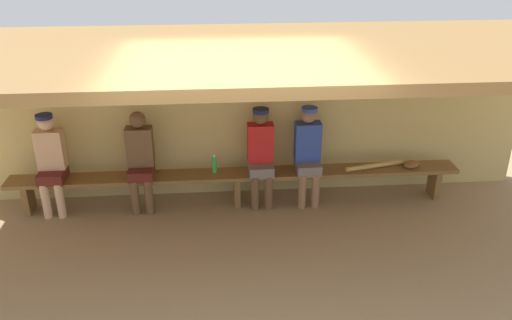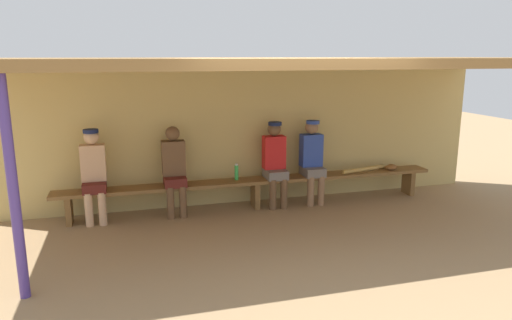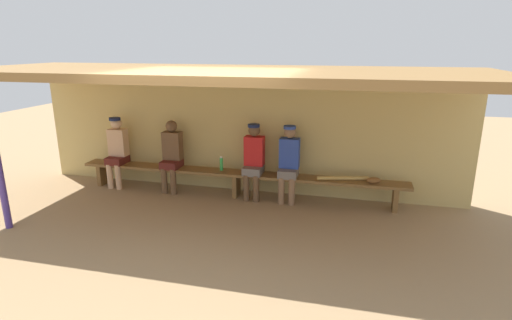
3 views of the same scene
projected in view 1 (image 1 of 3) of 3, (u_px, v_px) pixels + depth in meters
The scene contains 11 objects.
ground_plane at pixel (244, 271), 5.96m from camera, with size 24.00×24.00×0.00m, color #9E7F59.
back_wall at pixel (234, 116), 7.31m from camera, with size 8.00×0.20×2.20m, color tan.
dugout_roof at pixel (238, 54), 5.65m from camera, with size 8.00×2.80×0.12m, color olive.
bench at pixel (237, 178), 7.20m from camera, with size 6.00×0.36×0.46m.
player_in_blue at pixel (51, 159), 6.88m from camera, with size 0.34×0.42×1.34m.
player_near_post at pixel (308, 151), 7.13m from camera, with size 0.34×0.42×1.34m.
player_leftmost at pixel (261, 152), 7.08m from camera, with size 0.34×0.42×1.34m.
player_middle at pixel (140, 157), 6.97m from camera, with size 0.34×0.42×1.34m.
water_bottle_blue at pixel (214, 164), 7.14m from camera, with size 0.06×0.06×0.26m.
baseball_glove_worn at pixel (411, 164), 7.31m from camera, with size 0.24×0.17×0.09m, color brown.
baseball_bat at pixel (375, 166), 7.30m from camera, with size 0.07×0.07×0.87m, color tan.
Camera 1 is at (-0.27, -4.90, 3.61)m, focal length 37.77 mm.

